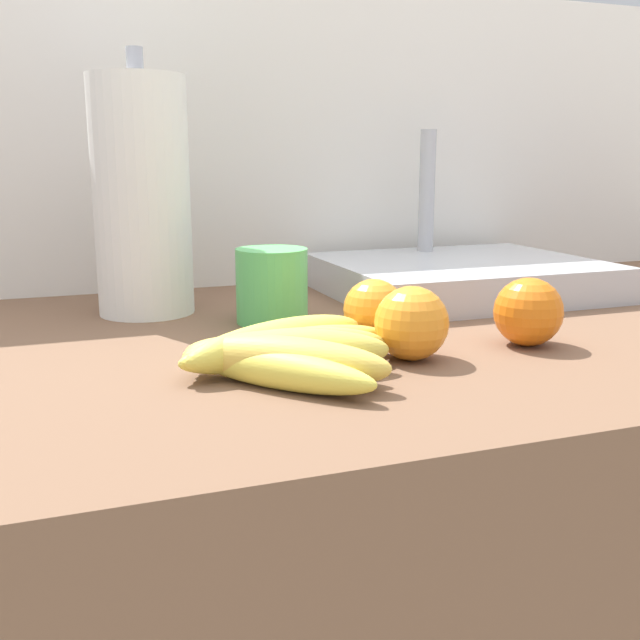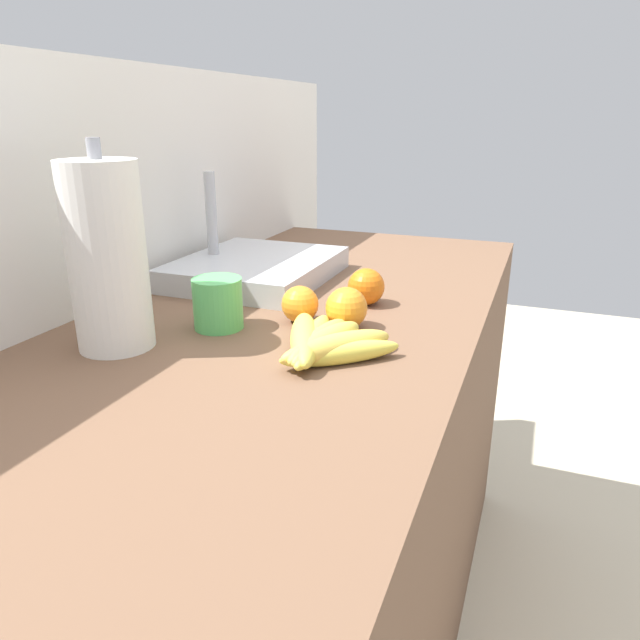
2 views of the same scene
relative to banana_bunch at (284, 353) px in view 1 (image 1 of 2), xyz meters
The scene contains 8 objects.
wall_back 0.57m from the banana_bunch, 72.21° to the left, with size 2.01×0.06×1.30m, color silver.
banana_bunch is the anchor object (origin of this frame).
orange_back_right 0.27m from the banana_bunch, ahead, with size 0.07×0.07×0.07m, color orange.
orange_front 0.16m from the banana_bunch, 35.69° to the left, with size 0.07×0.07×0.07m, color orange.
orange_center 0.13m from the banana_bunch, ahead, with size 0.07×0.07×0.07m, color orange.
paper_towel_roll 0.35m from the banana_bunch, 104.19° to the left, with size 0.12×0.12×0.32m.
sink_basin 0.46m from the banana_bunch, 39.91° to the left, with size 0.37×0.31×0.23m.
mug 0.22m from the banana_bunch, 76.30° to the left, with size 0.08×0.08×0.09m, color #56BF62.
Camera 1 is at (-0.35, -0.74, 1.05)m, focal length 41.53 mm.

